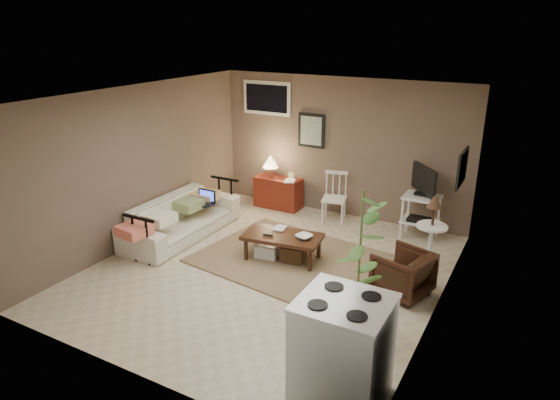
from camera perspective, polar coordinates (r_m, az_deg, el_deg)
The scene contains 20 objects.
floor at distance 7.00m, azimuth -1.33°, elevation -7.99°, with size 5.00×5.00×0.00m, color #C1B293.
art_back at distance 8.83m, azimuth 3.62°, elevation 7.93°, with size 0.50×0.03×0.60m, color black.
art_right at distance 6.69m, azimuth 20.11°, elevation 3.46°, with size 0.03×0.60×0.45m, color black.
window at distance 9.15m, azimuth -1.51°, elevation 11.57°, with size 0.96×0.03×0.60m, color silver.
rug at distance 7.29m, azimuth 1.13°, elevation -6.69°, with size 2.49×1.99×0.02m, color #7D5F49.
coffee_table at distance 7.17m, azimuth 0.23°, elevation -5.19°, with size 1.17×0.72×0.42m.
sofa at distance 8.05m, azimuth -11.23°, elevation -1.30°, with size 2.12×0.62×0.83m, color beige.
sofa_pillows at distance 7.81m, azimuth -12.12°, elevation -1.28°, with size 0.41×2.02×0.14m, color #F6EFCB, non-canonical shape.
sofa_end_rails at distance 8.00m, azimuth -10.53°, elevation -1.85°, with size 0.57×2.12×0.71m, color black, non-canonical shape.
laptop at distance 8.15m, azimuth -8.55°, elevation 0.05°, with size 0.33×0.24×0.22m.
red_console at distance 9.16m, azimuth -0.28°, elevation 1.20°, with size 0.85×0.38×0.98m.
spindle_chair at distance 8.55m, azimuth 6.23°, elevation 0.13°, with size 0.47×0.47×0.85m.
tv_stand at distance 8.07m, azimuth 15.89°, elevation -0.09°, with size 0.55×0.56×1.17m.
side_table at distance 7.03m, azimuth 17.02°, elevation -2.63°, with size 0.41×0.41×1.11m.
armchair at distance 6.48m, azimuth 13.87°, elevation -7.89°, with size 0.61×0.58×0.63m, color black.
potted_plant at distance 5.41m, azimuth 9.09°, elevation -6.46°, with size 0.42×0.42×1.68m.
stove at distance 4.65m, azimuth 7.14°, elevation -16.72°, with size 0.79×0.73×1.03m.
bowl at distance 6.95m, azimuth 2.77°, elevation -3.57°, with size 0.22×0.05×0.22m, color #3A1B0F.
book_table at distance 7.29m, azimuth -0.63°, elevation -2.40°, with size 0.17×0.02×0.23m, color #3A1B0F.
book_console at distance 8.84m, azimuth 0.56°, elevation 2.89°, with size 0.18×0.02×0.24m, color #3A1B0F.
Camera 1 is at (3.13, -5.34, 3.27)m, focal length 32.00 mm.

